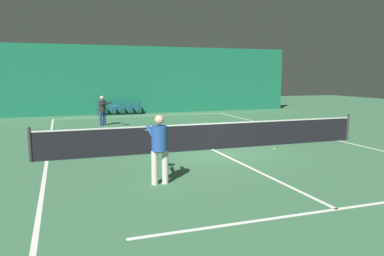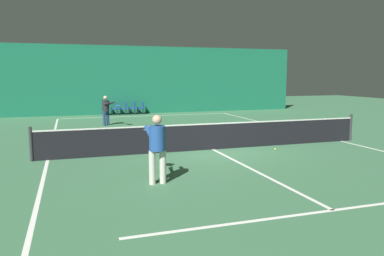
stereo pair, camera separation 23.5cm
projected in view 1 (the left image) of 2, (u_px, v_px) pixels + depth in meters
The scene contains 17 objects.
ground_plane at pixel (212, 149), 13.30m from camera, with size 60.00×60.00×0.00m, color #3D704C.
backdrop_curtain at pixel (137, 80), 25.75m from camera, with size 23.00×0.12×4.62m.
court_line_baseline_far at pixel (143, 116), 24.42m from camera, with size 11.00×0.10×0.00m.
court_line_service_far at pixel (165, 127), 19.28m from camera, with size 8.25×0.10×0.00m.
court_line_service_near at pixel (337, 209), 7.32m from camera, with size 8.25×0.10×0.00m.
court_line_sideline_left at pixel (47, 161), 11.50m from camera, with size 0.10×23.80×0.00m.
court_line_sideline_right at pixel (338, 141), 15.11m from camera, with size 0.10×23.80×0.00m.
court_line_centre at pixel (212, 149), 13.30m from camera, with size 0.10×12.80×0.00m.
tennis_net at pixel (212, 135), 13.23m from camera, with size 12.00×0.10×1.07m.
player_near at pixel (159, 144), 8.95m from camera, with size 0.42×1.35×1.68m.
player_far at pixel (103, 108), 19.53m from camera, with size 1.02×1.27×1.56m.
courtside_chair_0 at pixel (102, 108), 24.68m from camera, with size 0.44×0.44×0.84m.
courtside_chair_1 at pixel (111, 108), 24.88m from camera, with size 0.44×0.44×0.84m.
courtside_chair_2 at pixel (120, 108), 25.07m from camera, with size 0.44×0.44×0.84m.
courtside_chair_3 at pixel (129, 107), 25.26m from camera, with size 0.44×0.44×0.84m.
courtside_chair_4 at pixel (138, 107), 25.45m from camera, with size 0.44×0.44×0.84m.
tennis_ball at pixel (274, 149), 13.23m from camera, with size 0.07×0.07×0.07m.
Camera 1 is at (-5.01, -12.09, 2.59)m, focal length 35.00 mm.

